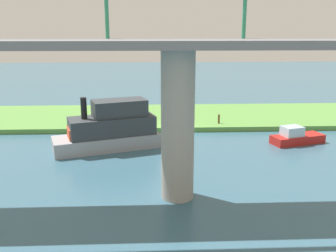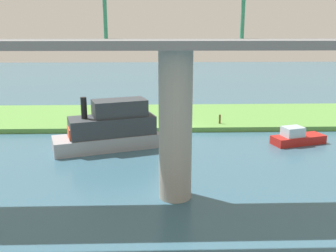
{
  "view_description": "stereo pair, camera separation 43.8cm",
  "coord_description": "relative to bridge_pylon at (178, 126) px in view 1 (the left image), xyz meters",
  "views": [
    {
      "loc": [
        2.51,
        37.01,
        10.37
      ],
      "look_at": [
        1.09,
        5.0,
        2.0
      ],
      "focal_mm": 40.54,
      "sensor_mm": 36.0,
      "label": 1
    },
    {
      "loc": [
        2.07,
        37.02,
        10.37
      ],
      "look_at": [
        1.09,
        5.0,
        2.0
      ],
      "focal_mm": 40.54,
      "sensor_mm": 36.0,
      "label": 2
    }
  ],
  "objects": [
    {
      "name": "ground_plane",
      "position": [
        -0.95,
        -15.02,
        -4.59
      ],
      "size": [
        160.0,
        160.0,
        0.0
      ],
      "primitive_type": "plane",
      "color": "#386075"
    },
    {
      "name": "grassy_bank",
      "position": [
        -0.95,
        -21.02,
        -4.34
      ],
      "size": [
        80.0,
        12.0,
        0.5
      ],
      "primitive_type": "cube",
      "color": "#5B9342",
      "rests_on": "ground"
    },
    {
      "name": "bridge_pylon",
      "position": [
        0.0,
        0.0,
        0.0
      ],
      "size": [
        2.02,
        2.02,
        9.18
      ],
      "primitive_type": "cylinder",
      "color": "#9E998E",
      "rests_on": "ground"
    },
    {
      "name": "bridge_span",
      "position": [
        0.0,
        -0.02,
        5.09
      ],
      "size": [
        59.09,
        4.3,
        3.25
      ],
      "color": "slate",
      "rests_on": "bridge_pylon"
    },
    {
      "name": "person_on_bank",
      "position": [
        -1.48,
        -17.2,
        -3.39
      ],
      "size": [
        0.46,
        0.46,
        1.39
      ],
      "color": "#2D334C",
      "rests_on": "grassy_bank"
    },
    {
      "name": "mooring_post",
      "position": [
        -5.54,
        -16.64,
        -3.61
      ],
      "size": [
        0.2,
        0.2,
        0.96
      ],
      "primitive_type": "cylinder",
      "color": "brown",
      "rests_on": "grassy_bank"
    },
    {
      "name": "riverboat_paddlewheel",
      "position": [
        5.21,
        -10.17,
        -2.86
      ],
      "size": [
        9.66,
        5.79,
        4.69
      ],
      "color": "#99999E",
      "rests_on": "ground"
    },
    {
      "name": "houseboat_blue",
      "position": [
        -11.69,
        -10.87,
        -4.01
      ],
      "size": [
        5.21,
        3.1,
        1.64
      ],
      "color": "red",
      "rests_on": "ground"
    }
  ]
}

